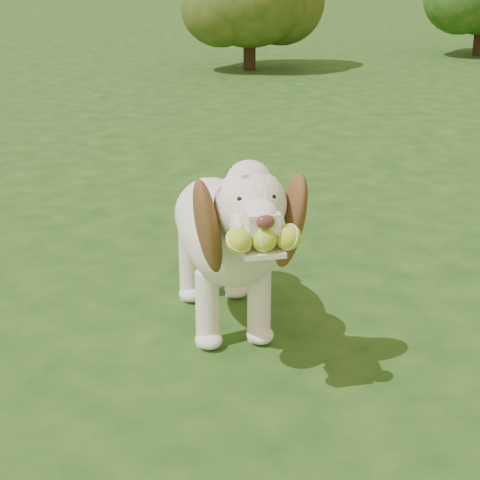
{
  "coord_description": "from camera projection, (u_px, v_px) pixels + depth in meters",
  "views": [
    {
      "loc": [
        0.38,
        -2.63,
        1.31
      ],
      "look_at": [
        0.57,
        -0.22,
        0.42
      ],
      "focal_mm": 60.0,
      "sensor_mm": 36.0,
      "label": 1
    }
  ],
  "objects": [
    {
      "name": "ground",
      "position": [
        77.0,
        334.0,
        2.89
      ],
      "size": [
        80.0,
        80.0,
        0.0
      ],
      "primitive_type": "plane",
      "color": "#163F12",
      "rests_on": "ground"
    },
    {
      "name": "dog",
      "position": [
        227.0,
        229.0,
        2.8
      ],
      "size": [
        0.45,
        1.11,
        0.72
      ],
      "rotation": [
        0.0,
        0.0,
        0.13
      ],
      "color": "white",
      "rests_on": "ground"
    }
  ]
}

